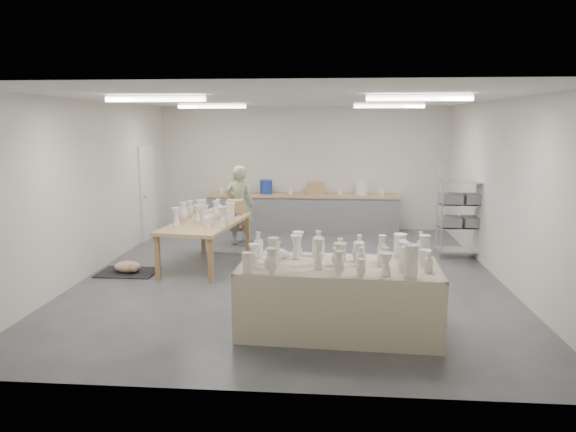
# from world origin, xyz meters

# --- Properties ---
(room) EXTENTS (8.00, 8.02, 3.00)m
(room) POSITION_xyz_m (-0.11, 0.08, 2.06)
(room) COLOR #424449
(room) RESTS_ON ground
(back_counter) EXTENTS (4.60, 0.60, 1.24)m
(back_counter) POSITION_xyz_m (-0.01, 3.68, 0.49)
(back_counter) COLOR tan
(back_counter) RESTS_ON ground
(wire_shelf) EXTENTS (0.88, 0.48, 1.80)m
(wire_shelf) POSITION_xyz_m (3.20, 1.40, 0.92)
(wire_shelf) COLOR silver
(wire_shelf) RESTS_ON ground
(drying_table) EXTENTS (2.53, 1.29, 1.25)m
(drying_table) POSITION_xyz_m (0.76, -2.42, 0.47)
(drying_table) COLOR olive
(drying_table) RESTS_ON ground
(work_table) EXTENTS (1.39, 2.31, 1.19)m
(work_table) POSITION_xyz_m (-1.59, 0.57, 0.85)
(work_table) COLOR tan
(work_table) RESTS_ON ground
(rug) EXTENTS (1.00, 0.70, 0.02)m
(rug) POSITION_xyz_m (-2.90, -0.16, 0.01)
(rug) COLOR black
(rug) RESTS_ON ground
(cat) EXTENTS (0.48, 0.35, 0.20)m
(cat) POSITION_xyz_m (-2.88, -0.17, 0.12)
(cat) COLOR white
(cat) RESTS_ON rug
(potter) EXTENTS (0.69, 0.51, 1.73)m
(potter) POSITION_xyz_m (-1.27, 2.07, 0.86)
(potter) COLOR #97AA84
(potter) RESTS_ON ground
(red_stool) EXTENTS (0.47, 0.47, 0.34)m
(red_stool) POSITION_xyz_m (-1.27, 2.34, 0.30)
(red_stool) COLOR #AC181C
(red_stool) RESTS_ON ground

